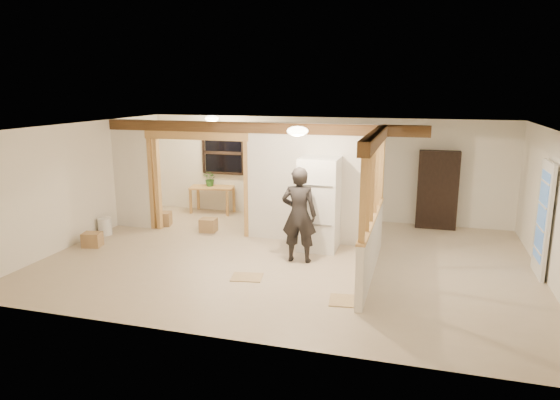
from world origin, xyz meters
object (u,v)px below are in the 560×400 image
(work_table, at_px, (212,200))
(refrigerator, at_px, (319,204))
(woman, at_px, (299,215))
(bookshelf, at_px, (438,190))
(shop_vac, at_px, (138,211))

(work_table, bearing_deg, refrigerator, -45.39)
(woman, distance_m, work_table, 4.32)
(bookshelf, bearing_deg, work_table, -178.90)
(work_table, bearing_deg, bookshelf, -10.90)
(work_table, distance_m, bookshelf, 5.60)
(refrigerator, height_order, bookshelf, refrigerator)
(work_table, bearing_deg, shop_vac, -147.32)
(shop_vac, distance_m, bookshelf, 7.13)
(refrigerator, xyz_separation_m, woman, (-0.21, -0.84, -0.03))
(refrigerator, relative_size, woman, 1.03)
(woman, distance_m, shop_vac, 4.77)
(woman, xyz_separation_m, bookshelf, (2.51, 3.10, 0.00))
(work_table, relative_size, bookshelf, 0.62)
(woman, xyz_separation_m, shop_vac, (-4.43, 1.64, -0.62))
(woman, bearing_deg, bookshelf, -131.05)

